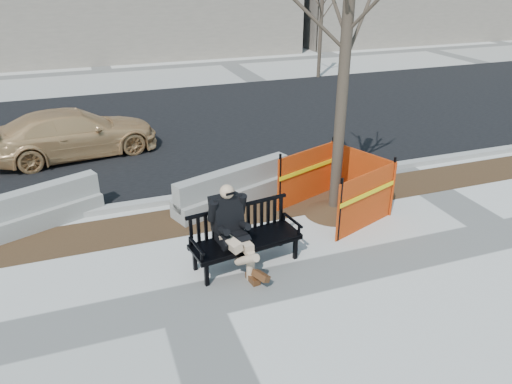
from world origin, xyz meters
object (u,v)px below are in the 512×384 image
(bench, at_px, (246,264))
(sedan, at_px, (78,155))
(jersey_barrier_right, at_px, (234,203))
(tree_fence, at_px, (333,213))
(jersey_barrier_left, at_px, (31,229))
(seated_man, at_px, (232,266))

(bench, distance_m, sedan, 7.05)
(jersey_barrier_right, bearing_deg, tree_fence, -52.09)
(bench, height_order, sedan, sedan)
(tree_fence, height_order, jersey_barrier_right, tree_fence)
(bench, distance_m, jersey_barrier_left, 4.45)
(bench, relative_size, sedan, 0.45)
(seated_man, distance_m, tree_fence, 2.85)
(seated_man, height_order, tree_fence, tree_fence)
(bench, height_order, tree_fence, tree_fence)
(bench, xyz_separation_m, jersey_barrier_left, (-3.59, 2.62, 0.00))
(bench, relative_size, tree_fence, 0.30)
(bench, relative_size, jersey_barrier_left, 0.68)
(bench, height_order, jersey_barrier_left, bench)
(bench, relative_size, seated_man, 1.28)
(tree_fence, xyz_separation_m, jersey_barrier_left, (-5.93, 1.42, 0.00))
(bench, distance_m, jersey_barrier_right, 2.40)
(seated_man, bearing_deg, tree_fence, 16.08)
(sedan, xyz_separation_m, jersey_barrier_right, (3.12, -4.21, 0.00))
(sedan, relative_size, jersey_barrier_right, 1.51)
(bench, bearing_deg, sedan, 103.30)
(bench, bearing_deg, jersey_barrier_right, 69.16)
(tree_fence, bearing_deg, seated_man, -155.55)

